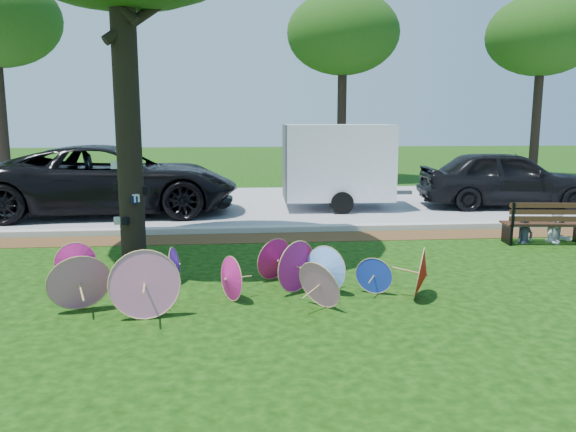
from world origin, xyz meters
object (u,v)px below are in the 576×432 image
at_px(black_van, 112,180).
at_px(dark_pickup, 506,179).
at_px(person_left, 526,218).
at_px(park_bench, 543,222).
at_px(parasol_pile, 234,274).
at_px(person_right, 559,213).
at_px(cargo_trailer, 338,162).

bearing_deg(black_van, dark_pickup, -92.67).
height_order(dark_pickup, person_left, dark_pickup).
bearing_deg(park_bench, black_van, 161.19).
distance_m(parasol_pile, person_left, 6.65).
bearing_deg(person_right, black_van, 158.49).
bearing_deg(person_left, park_bench, -22.58).
relative_size(black_van, cargo_trailer, 2.24).
distance_m(parasol_pile, person_right, 7.28).
bearing_deg(park_bench, person_right, 14.76).
relative_size(black_van, person_left, 6.27).
bearing_deg(cargo_trailer, person_right, -49.74).
relative_size(dark_pickup, cargo_trailer, 1.64).
bearing_deg(parasol_pile, dark_pickup, 44.82).
bearing_deg(dark_pickup, black_van, 96.87).
height_order(parasol_pile, park_bench, parasol_pile).
relative_size(cargo_trailer, person_left, 2.80).
relative_size(dark_pickup, person_left, 4.60).
bearing_deg(cargo_trailer, person_left, -55.38).
height_order(black_van, person_right, black_van).
height_order(black_van, dark_pickup, black_van).
relative_size(parasol_pile, person_right, 4.61).
distance_m(dark_pickup, park_bench, 4.86).
distance_m(black_van, person_right, 10.74).
xyz_separation_m(park_bench, person_left, (-0.35, 0.05, 0.09)).
relative_size(cargo_trailer, person_right, 2.41).
xyz_separation_m(cargo_trailer, person_right, (3.70, -4.74, -0.72)).
bearing_deg(park_bench, parasol_pile, -147.38).
relative_size(park_bench, person_left, 1.57).
bearing_deg(black_van, park_bench, -118.79).
relative_size(parasol_pile, person_left, 5.35).
bearing_deg(dark_pickup, park_bench, 168.57).
relative_size(dark_pickup, park_bench, 2.93).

